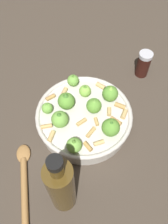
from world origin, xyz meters
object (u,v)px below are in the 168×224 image
cooking_pan (84,117)px  olive_oil_bottle (61,187)px  wooden_spoon (24,179)px  pepper_shaker (143,64)px

cooking_pan → olive_oil_bottle: 0.22m
cooking_pan → wooden_spoon: 0.22m
olive_oil_bottle → pepper_shaker: bearing=98.8°
wooden_spoon → cooking_pan: bearing=86.7°
pepper_shaker → wooden_spoon: pepper_shaker is taller
pepper_shaker → wooden_spoon: 0.48m
cooking_pan → olive_oil_bottle: size_ratio=1.10×
olive_oil_bottle → wooden_spoon: 0.14m
cooking_pan → olive_oil_bottle: (0.09, -0.19, 0.06)m
pepper_shaker → wooden_spoon: size_ratio=0.49×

